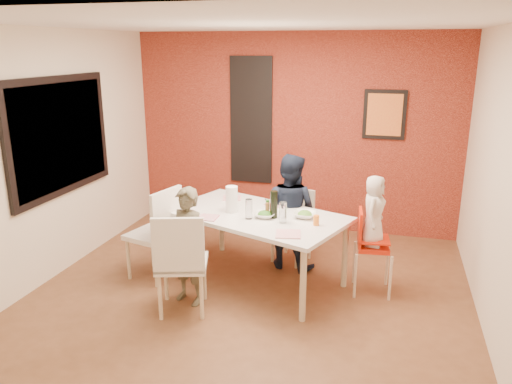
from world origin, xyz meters
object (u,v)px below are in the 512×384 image
(child_far, at_px, (289,211))
(wine_bottle, at_px, (274,204))
(paper_towel_roll, at_px, (232,199))
(child_near, at_px, (188,246))
(chair_near, at_px, (181,259))
(chair_left, at_px, (159,229))
(chair_far, at_px, (295,221))
(toddler, at_px, (374,211))
(dining_table, at_px, (256,220))
(high_chair, at_px, (369,244))

(child_far, relative_size, wine_bottle, 4.67)
(wine_bottle, height_order, paper_towel_roll, wine_bottle)
(child_near, bearing_deg, chair_near, -65.95)
(chair_left, bearing_deg, chair_far, 139.42)
(child_far, xyz_separation_m, toddler, (0.96, -0.40, 0.22))
(paper_towel_roll, bearing_deg, chair_near, -104.59)
(dining_table, xyz_separation_m, chair_left, (-1.04, -0.22, -0.13))
(dining_table, xyz_separation_m, high_chair, (1.20, 0.07, -0.17))
(child_near, relative_size, paper_towel_roll, 4.19)
(chair_left, height_order, wine_bottle, wine_bottle)
(child_near, xyz_separation_m, wine_bottle, (0.73, 0.57, 0.32))
(chair_left, bearing_deg, paper_towel_roll, 119.39)
(wine_bottle, bearing_deg, chair_far, 84.37)
(child_near, bearing_deg, chair_far, 76.75)
(wine_bottle, bearing_deg, child_near, -142.29)
(toddler, bearing_deg, wine_bottle, 108.10)
(chair_near, height_order, toddler, toddler)
(chair_left, xyz_separation_m, child_far, (1.31, 0.70, 0.09))
(child_far, bearing_deg, chair_left, 41.17)
(high_chair, distance_m, child_far, 1.03)
(dining_table, height_order, chair_near, chair_near)
(child_near, relative_size, wine_bottle, 4.16)
(chair_left, bearing_deg, child_far, 132.53)
(child_near, bearing_deg, dining_table, 68.57)
(high_chair, bearing_deg, child_far, 60.30)
(high_chair, relative_size, paper_towel_roll, 3.13)
(toddler, height_order, wine_bottle, toddler)
(chair_near, relative_size, high_chair, 1.15)
(chair_left, bearing_deg, high_chair, 111.98)
(chair_left, relative_size, child_far, 0.77)
(high_chair, height_order, wine_bottle, wine_bottle)
(toddler, relative_size, paper_towel_roll, 2.57)
(child_far, distance_m, toddler, 1.06)
(child_far, bearing_deg, high_chair, 169.86)
(child_far, distance_m, wine_bottle, 0.60)
(chair_near, bearing_deg, high_chair, -167.74)
(child_near, xyz_separation_m, paper_towel_roll, (0.25, 0.62, 0.32))
(dining_table, height_order, wine_bottle, wine_bottle)
(dining_table, xyz_separation_m, chair_far, (0.29, 0.71, -0.23))
(chair_far, distance_m, toddler, 1.20)
(chair_near, distance_m, chair_far, 1.78)
(chair_near, xyz_separation_m, wine_bottle, (0.71, 0.81, 0.35))
(child_near, xyz_separation_m, child_far, (0.79, 1.11, 0.07))
(high_chair, xyz_separation_m, child_near, (-1.72, -0.71, 0.06))
(chair_near, bearing_deg, child_far, -136.40)
(chair_far, bearing_deg, child_near, -102.93)
(toddler, distance_m, wine_bottle, 1.02)
(dining_table, xyz_separation_m, child_near, (-0.52, -0.64, -0.11))
(chair_far, bearing_deg, chair_near, -98.05)
(dining_table, distance_m, paper_towel_roll, 0.34)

